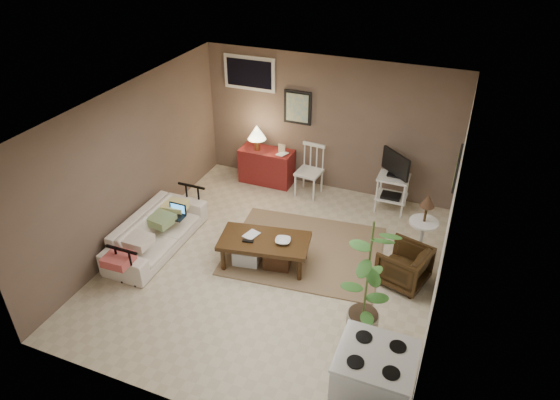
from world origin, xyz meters
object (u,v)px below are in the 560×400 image
at_px(coffee_table, 264,250).
at_px(armchair, 404,264).
at_px(red_console, 266,163).
at_px(side_table, 424,220).
at_px(stove, 372,388).
at_px(potted_plant, 367,278).
at_px(tv_stand, 393,181).
at_px(spindle_chair, 309,172).
at_px(sofa, 156,227).

height_order(coffee_table, armchair, armchair).
bearing_deg(coffee_table, red_console, 112.58).
bearing_deg(red_console, armchair, -33.51).
relative_size(side_table, stove, 1.14).
bearing_deg(potted_plant, stove, -72.45).
distance_m(coffee_table, tv_stand, 2.59).
relative_size(spindle_chair, armchair, 1.48).
distance_m(sofa, tv_stand, 3.88).
relative_size(coffee_table, tv_stand, 1.27).
height_order(coffee_table, side_table, side_table).
height_order(spindle_chair, tv_stand, tv_stand).
height_order(red_console, potted_plant, potted_plant).
distance_m(spindle_chair, potted_plant, 3.44).
distance_m(coffee_table, armchair, 1.96).
bearing_deg(spindle_chair, tv_stand, -0.12).
relative_size(spindle_chair, side_table, 0.83).
xyz_separation_m(red_console, spindle_chair, (0.88, -0.11, 0.04)).
xyz_separation_m(coffee_table, sofa, (-1.68, -0.20, 0.09)).
xyz_separation_m(red_console, armchair, (2.87, -1.90, -0.08)).
bearing_deg(side_table, sofa, -162.60).
bearing_deg(potted_plant, armchair, 76.23).
bearing_deg(red_console, coffee_table, -67.42).
bearing_deg(side_table, tv_stand, 118.93).
distance_m(spindle_chair, stove, 4.54).
height_order(tv_stand, potted_plant, potted_plant).
bearing_deg(armchair, red_console, -107.56).
xyz_separation_m(sofa, tv_stand, (3.08, 2.35, 0.21)).
distance_m(red_console, armchair, 3.44).
bearing_deg(potted_plant, spindle_chair, 119.86).
bearing_deg(armchair, sofa, -65.15).
bearing_deg(spindle_chair, stove, -63.23).
height_order(sofa, side_table, side_table).
height_order(spindle_chair, potted_plant, potted_plant).
relative_size(spindle_chair, tv_stand, 0.86).
bearing_deg(sofa, spindle_chair, -34.55).
xyz_separation_m(side_table, stove, (-0.07, -2.87, -0.20)).
distance_m(sofa, spindle_chair, 2.86).
relative_size(sofa, spindle_chair, 2.01).
xyz_separation_m(spindle_chair, side_table, (2.11, -1.18, 0.25)).
relative_size(coffee_table, armchair, 2.20).
relative_size(red_console, armchair, 1.81).
bearing_deg(stove, coffee_table, 136.31).
height_order(tv_stand, armchair, tv_stand).
height_order(spindle_chair, stove, stove).
relative_size(side_table, armchair, 1.78).
bearing_deg(tv_stand, stove, -81.84).
height_order(red_console, spindle_chair, red_console).
distance_m(coffee_table, side_table, 2.31).
bearing_deg(stove, sofa, 155.14).
relative_size(sofa, potted_plant, 1.08).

